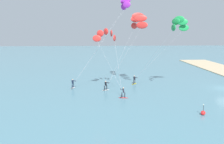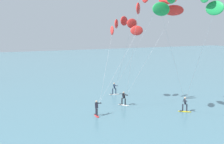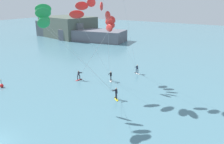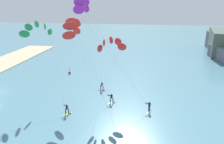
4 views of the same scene
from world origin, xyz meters
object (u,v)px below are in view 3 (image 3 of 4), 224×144
at_px(kitesurfer_nearshore, 47,19).
at_px(marker_buoy, 2,85).
at_px(kitesurfer_mid_water, 92,12).
at_px(kitesurfer_far_out, 109,26).

distance_m(kitesurfer_nearshore, marker_buoy, 15.74).
distance_m(kitesurfer_nearshore, kitesurfer_mid_water, 6.59).
bearing_deg(kitesurfer_nearshore, marker_buoy, 179.03).
relative_size(kitesurfer_far_out, marker_buoy, 7.68).
relative_size(kitesurfer_nearshore, marker_buoy, 9.08).
relative_size(kitesurfer_nearshore, kitesurfer_mid_water, 0.95).
xyz_separation_m(kitesurfer_nearshore, marker_buoy, (-11.66, 0.20, -10.57)).
bearing_deg(kitesurfer_mid_water, kitesurfer_nearshore, -103.75).
height_order(kitesurfer_nearshore, kitesurfer_far_out, kitesurfer_nearshore).
bearing_deg(marker_buoy, kitesurfer_nearshore, -0.97).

